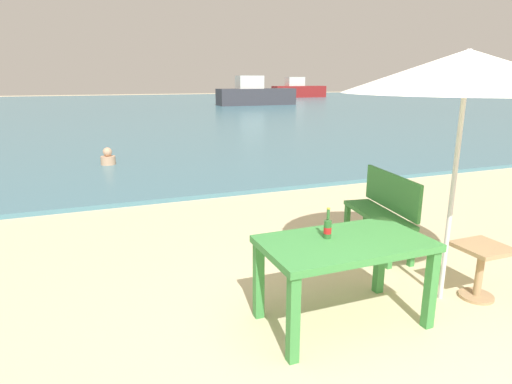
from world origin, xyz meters
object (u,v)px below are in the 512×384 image
swimmer_person (108,158)px  boat_ferry (298,90)px  picnic_table_green (345,252)px  bench_green_left (384,207)px  side_table_wood (481,264)px  beer_bottle_amber (328,228)px  boat_cargo_ship (255,95)px  patio_umbrella (467,72)px

swimmer_person → boat_ferry: bearing=56.5°
picnic_table_green → bench_green_left: size_ratio=1.13×
swimmer_person → boat_ferry: boat_ferry is taller
side_table_wood → beer_bottle_amber: bearing=172.3°
side_table_wood → boat_cargo_ship: boat_cargo_ship is taller
beer_bottle_amber → side_table_wood: 1.66m
side_table_wood → patio_umbrella: bearing=159.3°
bench_green_left → swimmer_person: (-2.87, 6.56, -0.30)m
swimmer_person → patio_umbrella: bearing=-71.5°
boat_ferry → boat_cargo_ship: (-9.62, -11.61, 0.02)m
swimmer_person → bench_green_left: bearing=-66.4°
side_table_wood → bench_green_left: 1.40m
picnic_table_green → bench_green_left: bench_green_left is taller
picnic_table_green → swimmer_person: size_ratio=3.41×
picnic_table_green → boat_ferry: (20.14, 40.47, 0.20)m
side_table_wood → boat_ferry: size_ratio=0.09×
picnic_table_green → side_table_wood: size_ratio=2.59×
boat_ferry → swimmer_person: bearing=-123.5°
swimmer_person → picnic_table_green: bearing=-79.2°
bench_green_left → boat_cargo_ship: bearing=71.7°
side_table_wood → boat_cargo_ship: 30.37m
swimmer_person → boat_cargo_ship: bearing=60.3°
beer_bottle_amber → side_table_wood: size_ratio=0.49×
side_table_wood → boat_cargo_ship: size_ratio=0.09×
patio_umbrella → side_table_wood: patio_umbrella is taller
patio_umbrella → beer_bottle_amber: bearing=176.0°
beer_bottle_amber → bench_green_left: 1.92m
picnic_table_green → side_table_wood: (1.46, -0.12, -0.30)m
patio_umbrella → bench_green_left: size_ratio=1.86×
patio_umbrella → bench_green_left: 2.03m
picnic_table_green → side_table_wood: picnic_table_green is taller
picnic_table_green → patio_umbrella: (1.13, 0.01, 1.47)m
beer_bottle_amber → boat_ferry: bearing=63.4°
side_table_wood → boat_ferry: 44.68m
bench_green_left → boat_ferry: (18.76, 39.21, 0.31)m
patio_umbrella → boat_cargo_ship: 30.37m
swimmer_person → boat_ferry: (21.63, 32.64, 0.61)m
bench_green_left → swimmer_person: size_ratio=3.02×
beer_bottle_amber → side_table_wood: beer_bottle_amber is taller
picnic_table_green → patio_umbrella: patio_umbrella is taller
beer_bottle_amber → picnic_table_green: bearing=-39.2°
patio_umbrella → side_table_wood: 1.80m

